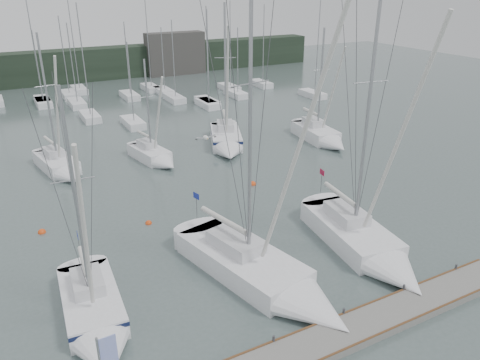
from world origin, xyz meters
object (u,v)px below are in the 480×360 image
object	(u,v)px
sailboat_near_left	(96,320)
sailboat_near_right	(370,249)
sailboat_mid_d	(227,142)
sailboat_near_center	(274,282)
buoy_c	(42,233)
sailboat_mid_b	(63,168)
sailboat_mid_e	(323,137)
buoy_b	(253,184)
sailboat_mid_c	(156,157)
buoy_a	(149,223)

from	to	relation	value
sailboat_near_left	sailboat_near_right	size ratio (longest dim) A/B	0.72
sailboat_near_right	sailboat_mid_d	world-z (taller)	sailboat_near_right
sailboat_mid_d	sailboat_near_left	bearing A→B (deg)	-107.88
sailboat_near_center	buoy_c	xyz separation A→B (m)	(-10.12, 12.50, -0.60)
sailboat_near_left	buoy_c	bearing A→B (deg)	99.45
sailboat_near_left	sailboat_mid_b	distance (m)	20.98
sailboat_mid_d	sailboat_mid_e	distance (m)	9.83
sailboat_near_center	buoy_b	xyz separation A→B (m)	(5.98, 12.77, -0.60)
sailboat_near_right	sailboat_mid_d	size ratio (longest dim) A/B	1.20
sailboat_mid_e	sailboat_mid_b	bearing A→B (deg)	176.78
sailboat_mid_e	buoy_c	world-z (taller)	sailboat_mid_e
sailboat_mid_c	sailboat_mid_d	world-z (taller)	sailboat_mid_d
sailboat_mid_d	sailboat_mid_e	world-z (taller)	sailboat_mid_d
sailboat_mid_c	sailboat_mid_d	xyz separation A→B (m)	(7.35, 0.42, 0.15)
sailboat_mid_d	buoy_c	bearing A→B (deg)	-131.25
sailboat_mid_e	buoy_b	xyz separation A→B (m)	(-11.40, -5.68, -0.60)
sailboat_near_center	sailboat_mid_e	size ratio (longest dim) A/B	1.54
sailboat_near_left	sailboat_mid_b	xyz separation A→B (m)	(1.78, 20.90, 0.01)
sailboat_mid_e	buoy_a	distance (m)	22.43
sailboat_mid_d	sailboat_mid_b	bearing A→B (deg)	-160.62
sailboat_mid_d	buoy_c	world-z (taller)	sailboat_mid_d
sailboat_near_left	sailboat_near_right	bearing A→B (deg)	-1.38
sailboat_near_center	sailboat_mid_d	bearing A→B (deg)	56.76
buoy_c	sailboat_near_center	bearing A→B (deg)	-51.03
buoy_a	buoy_c	world-z (taller)	buoy_c
sailboat_mid_e	sailboat_near_right	bearing A→B (deg)	-114.31
sailboat_mid_c	buoy_a	world-z (taller)	sailboat_mid_c
sailboat_near_right	buoy_a	bearing A→B (deg)	142.62
sailboat_mid_b	buoy_b	xyz separation A→B (m)	(13.18, -9.54, -0.56)
sailboat_near_center	sailboat_mid_c	bearing A→B (deg)	75.39
sailboat_mid_b	sailboat_mid_c	distance (m)	7.99
sailboat_near_right	buoy_a	distance (m)	14.62
sailboat_near_left	sailboat_mid_c	size ratio (longest dim) A/B	1.26
buoy_b	buoy_c	distance (m)	16.10
sailboat_near_right	buoy_a	world-z (taller)	sailboat_near_right
sailboat_near_center	sailboat_mid_b	world-z (taller)	sailboat_near_center
buoy_c	sailboat_near_right	bearing A→B (deg)	-36.45
sailboat_mid_b	sailboat_mid_d	xyz separation A→B (m)	(15.25, -0.80, 0.10)
sailboat_near_center	sailboat_mid_c	size ratio (longest dim) A/B	1.87
sailboat_near_left	buoy_b	world-z (taller)	sailboat_near_left
sailboat_near_left	sailboat_near_center	distance (m)	9.09
sailboat_near_right	sailboat_mid_e	world-z (taller)	sailboat_near_right
buoy_a	sailboat_mid_d	bearing A→B (deg)	43.79
sailboat_mid_e	buoy_a	size ratio (longest dim) A/B	26.68
sailboat_near_left	sailboat_mid_c	world-z (taller)	sailboat_near_left
sailboat_mid_e	buoy_a	world-z (taller)	sailboat_mid_e
sailboat_near_left	sailboat_mid_e	xyz separation A→B (m)	(26.36, 17.04, 0.05)
sailboat_near_center	sailboat_mid_e	bearing A→B (deg)	33.97
sailboat_mid_b	buoy_a	bearing A→B (deg)	-83.62
sailboat_mid_d	buoy_c	distance (m)	20.28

